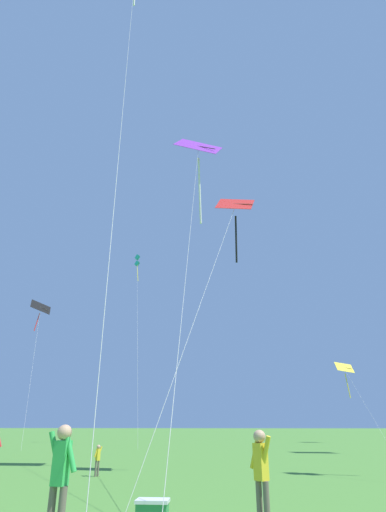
# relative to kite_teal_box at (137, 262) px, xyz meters

# --- Properties ---
(kite_teal_box) EXTENTS (3.12, 9.43, 19.02)m
(kite_teal_box) POSITION_rel_kite_teal_box_xyz_m (0.00, 0.00, 0.00)
(kite_teal_box) COLOR teal
(kite_teal_box) RESTS_ON ground_plane
(kite_yellow_diamond) EXTENTS (1.81, 10.02, 7.82)m
(kite_yellow_diamond) POSITION_rel_kite_teal_box_xyz_m (21.66, 3.73, -11.50)
(kite_yellow_diamond) COLOR yellow
(kite_yellow_diamond) RESTS_ON ground_plane
(kite_purple_streamer) EXTENTS (2.51, 10.96, 16.08)m
(kite_purple_streamer) POSITION_rel_kite_teal_box_xyz_m (8.27, -23.96, -4.06)
(kite_purple_streamer) COLOR purple
(kite_purple_streamer) RESTS_ON ground_plane
(kite_red_high) EXTENTS (3.66, 7.88, 11.62)m
(kite_red_high) POSITION_rel_kite_teal_box_xyz_m (9.93, -25.12, -7.75)
(kite_red_high) COLOR red
(kite_red_high) RESTS_ON ground_plane
(kite_black_large) EXTENTS (4.95, 9.51, 13.47)m
(kite_black_large) POSITION_rel_kite_teal_box_xyz_m (-9.10, -2.42, -5.97)
(kite_black_large) COLOR black
(kite_black_large) RESTS_ON ground_plane
(person_near_tree) EXTENTS (0.41, 0.44, 1.62)m
(person_near_tree) POSITION_rel_kite_teal_box_xyz_m (9.93, -33.52, -17.12)
(person_near_tree) COLOR #665B4C
(person_near_tree) RESTS_ON ground_plane
(person_child_small) EXTENTS (0.24, 0.29, 1.02)m
(person_child_small) POSITION_rel_kite_teal_box_xyz_m (4.69, -25.62, -17.48)
(person_child_small) COLOR #665B4C
(person_child_small) RESTS_ON ground_plane
(person_in_blue_jacket) EXTENTS (0.55, 0.23, 1.71)m
(person_in_blue_jacket) POSITION_rel_kite_teal_box_xyz_m (6.78, -34.80, -17.06)
(person_in_blue_jacket) COLOR #665B4C
(person_in_blue_jacket) RESTS_ON ground_plane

